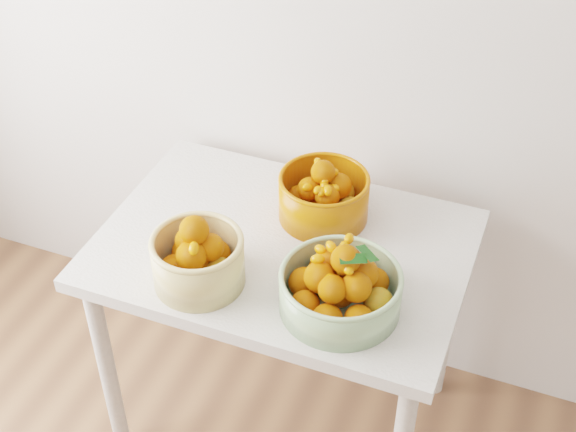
% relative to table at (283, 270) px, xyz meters
% --- Properties ---
extents(table, '(1.00, 0.70, 0.75)m').
position_rel_table_xyz_m(table, '(0.00, 0.00, 0.00)').
color(table, silver).
rests_on(table, ground).
extents(bowl_cream, '(0.28, 0.28, 0.20)m').
position_rel_table_xyz_m(bowl_cream, '(-0.15, -0.21, 0.17)').
color(bowl_cream, '#DABE7A').
rests_on(bowl_cream, table).
extents(bowl_green, '(0.38, 0.38, 0.20)m').
position_rel_table_xyz_m(bowl_green, '(0.22, -0.17, 0.16)').
color(bowl_green, '#95B786').
rests_on(bowl_green, table).
extents(bowl_orange, '(0.33, 0.33, 0.18)m').
position_rel_table_xyz_m(bowl_orange, '(0.06, 0.15, 0.17)').
color(bowl_orange, '#C1520A').
rests_on(bowl_orange, table).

